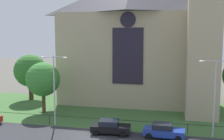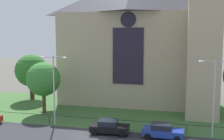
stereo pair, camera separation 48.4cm
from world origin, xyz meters
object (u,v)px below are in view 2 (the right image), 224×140
parked_car_blue (163,131)px  tree_left_far (31,71)px  tree_left_near (43,79)px  streetlamp_far (214,88)px  church_building (139,38)px  parked_car_black (109,127)px  streetlamp_near (54,81)px

parked_car_blue → tree_left_far: bearing=152.4°
tree_left_near → streetlamp_far: bearing=-12.2°
streetlamp_far → tree_left_far: bearing=157.0°
church_building → parked_car_black: bearing=-93.4°
parked_car_black → tree_left_far: bearing=139.0°
parked_car_black → church_building: bearing=84.0°
streetlamp_near → streetlamp_far: bearing=-0.0°
church_building → parked_car_blue: church_building is taller
tree_left_near → streetlamp_far: 22.08m
parked_car_blue → church_building: bearing=109.6°
church_building → streetlamp_near: bearing=-119.1°
church_building → tree_left_far: bearing=-170.8°
tree_left_near → parked_car_blue: bearing=-20.3°
tree_left_far → parked_car_blue: size_ratio=1.76×
tree_left_near → streetlamp_near: streetlamp_near is taller
church_building → tree_left_near: size_ratio=3.72×
streetlamp_near → parked_car_blue: size_ratio=1.94×
tree_left_near → streetlamp_near: size_ratio=0.84×
tree_left_far → streetlamp_far: (27.24, -11.58, 0.40)m
tree_left_far → streetlamp_far: streetlamp_far is taller
streetlamp_near → parked_car_blue: streetlamp_near is taller
streetlamp_far → parked_car_black: (-10.76, -1.48, -4.48)m
tree_left_far → tree_left_near: tree_left_far is taller
tree_left_far → tree_left_near: size_ratio=1.08×
parked_car_blue → parked_car_black: bearing=-176.6°
tree_left_far → parked_car_black: bearing=-38.4°
tree_left_far → tree_left_near: 8.94m
tree_left_near → streetlamp_near: 6.00m
streetlamp_near → parked_car_blue: (12.78, -1.43, -4.54)m
streetlamp_far → parked_car_blue: (-5.07, -1.43, -4.48)m
church_building → tree_left_far: size_ratio=3.46×
church_building → streetlamp_far: bearing=-55.7°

